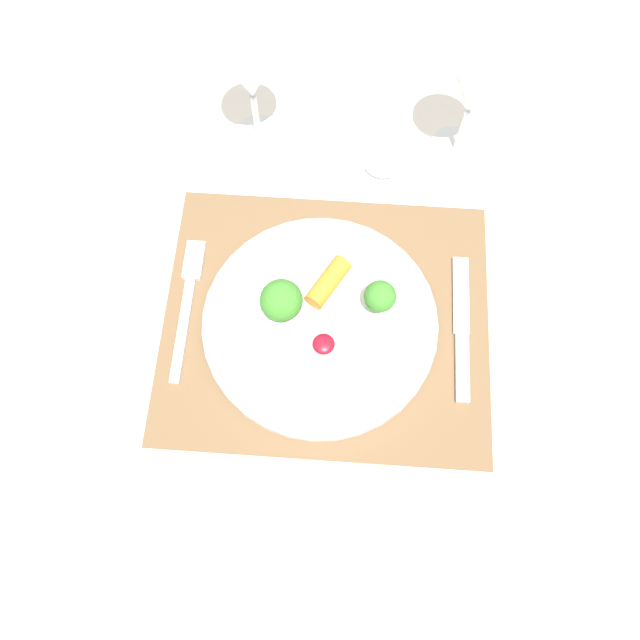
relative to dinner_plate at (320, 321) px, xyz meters
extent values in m
plane|color=#4C4742|center=(0.01, 0.01, -0.75)|extent=(8.00, 8.00, 0.00)
cube|color=white|center=(0.01, 0.01, -0.03)|extent=(1.58, 1.18, 0.03)
cylinder|color=white|center=(-0.72, 0.53, -0.40)|extent=(0.06, 0.06, 0.70)
cube|color=brown|center=(0.01, 0.01, -0.02)|extent=(0.41, 0.35, 0.00)
cylinder|color=silver|center=(0.00, 0.00, -0.01)|extent=(0.29, 0.29, 0.02)
torus|color=silver|center=(0.00, 0.00, 0.00)|extent=(0.29, 0.29, 0.01)
cube|color=beige|center=(0.01, -0.04, 0.01)|extent=(0.10, 0.09, 0.02)
ellipsoid|color=maroon|center=(0.01, -0.04, 0.03)|extent=(0.03, 0.03, 0.01)
cylinder|color=#84B256|center=(-0.05, 0.01, 0.01)|extent=(0.01, 0.01, 0.02)
sphere|color=#387A28|center=(-0.05, 0.01, 0.04)|extent=(0.05, 0.05, 0.05)
cylinder|color=#84B256|center=(0.07, 0.02, 0.01)|extent=(0.01, 0.01, 0.02)
sphere|color=#387A28|center=(0.07, 0.02, 0.03)|extent=(0.04, 0.04, 0.04)
cylinder|color=orange|center=(0.01, 0.05, 0.01)|extent=(0.06, 0.07, 0.03)
cube|color=silver|center=(-0.17, -0.02, -0.01)|extent=(0.01, 0.14, 0.01)
cube|color=silver|center=(-0.17, 0.08, -0.01)|extent=(0.02, 0.05, 0.01)
cube|color=silver|center=(0.18, -0.04, -0.01)|extent=(0.02, 0.09, 0.01)
cube|color=silver|center=(0.18, 0.05, -0.01)|extent=(0.02, 0.11, 0.00)
cube|color=silver|center=(-0.02, 0.24, -0.01)|extent=(0.13, 0.01, 0.01)
ellipsoid|color=silver|center=(0.07, 0.24, -0.01)|extent=(0.05, 0.04, 0.02)
cylinder|color=white|center=(0.17, 0.28, -0.02)|extent=(0.08, 0.08, 0.01)
cylinder|color=white|center=(0.17, 0.28, 0.03)|extent=(0.01, 0.01, 0.08)
cone|color=white|center=(0.17, 0.28, 0.11)|extent=(0.08, 0.08, 0.09)
cylinder|color=white|center=(-0.11, 0.28, -0.02)|extent=(0.08, 0.08, 0.01)
cylinder|color=white|center=(-0.11, 0.28, 0.03)|extent=(0.01, 0.01, 0.08)
cone|color=white|center=(-0.11, 0.28, 0.11)|extent=(0.08, 0.08, 0.09)
camera|label=1|loc=(0.02, -0.28, 0.71)|focal=35.00mm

